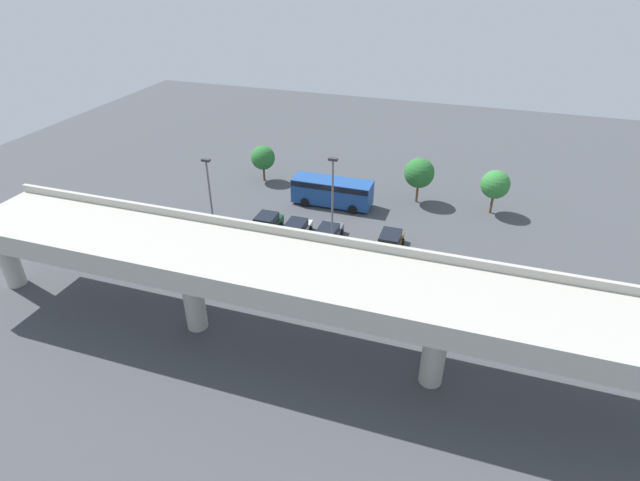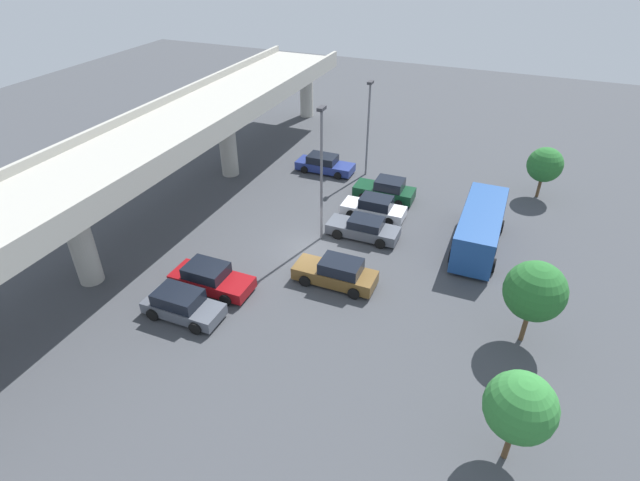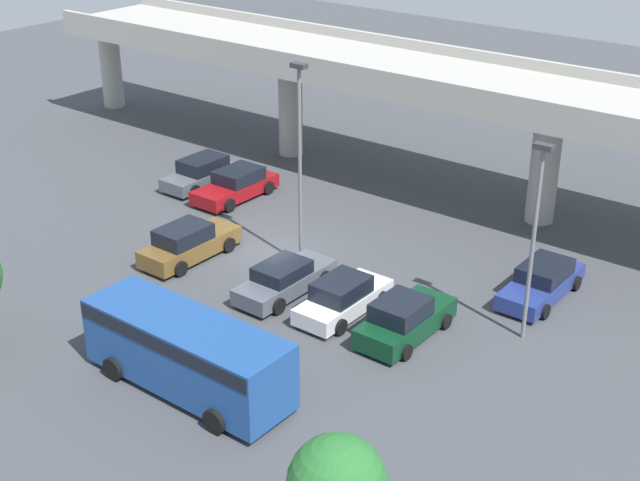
{
  "view_description": "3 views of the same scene",
  "coord_description": "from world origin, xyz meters",
  "views": [
    {
      "loc": [
        -8.34,
        33.17,
        22.51
      ],
      "look_at": [
        2.16,
        1.52,
        2.63
      ],
      "focal_mm": 28.0,
      "sensor_mm": 36.0,
      "label": 1
    },
    {
      "loc": [
        -24.41,
        -10.72,
        18.15
      ],
      "look_at": [
        -0.12,
        -0.6,
        1.0
      ],
      "focal_mm": 28.0,
      "sensor_mm": 36.0,
      "label": 2
    },
    {
      "loc": [
        23.94,
        -27.18,
        17.73
      ],
      "look_at": [
        2.95,
        -0.28,
        1.62
      ],
      "focal_mm": 50.0,
      "sensor_mm": 36.0,
      "label": 3
    }
  ],
  "objects": [
    {
      "name": "parked_car_1",
      "position": [
        -5.78,
        3.86,
        0.71
      ],
      "size": [
        2.19,
        4.8,
        1.52
      ],
      "rotation": [
        0.0,
        0.0,
        -1.57
      ],
      "color": "maroon",
      "rests_on": "ground_plane"
    },
    {
      "name": "lamp_post_mid_lot",
      "position": [
        1.63,
        0.03,
        5.18
      ],
      "size": [
        0.7,
        0.35,
        8.96
      ],
      "color": "slate",
      "rests_on": "ground_plane"
    },
    {
      "name": "parked_car_4",
      "position": [
        5.72,
        -2.37,
        0.71
      ],
      "size": [
        2.0,
        4.5,
        1.54
      ],
      "rotation": [
        0.0,
        0.0,
        1.57
      ],
      "color": "silver",
      "rests_on": "ground_plane"
    },
    {
      "name": "parked_car_6",
      "position": [
        11.31,
        3.75,
        0.67
      ],
      "size": [
        2.04,
        4.84,
        1.45
      ],
      "rotation": [
        0.0,
        0.0,
        -1.57
      ],
      "color": "navy",
      "rests_on": "ground_plane"
    },
    {
      "name": "tree_front_centre",
      "position": [
        -3.3,
        -13.05,
        3.14
      ],
      "size": [
        2.96,
        2.96,
        4.63
      ],
      "color": "brown",
      "rests_on": "ground_plane"
    },
    {
      "name": "shuttle_bus",
      "position": [
        4.62,
        -9.75,
        1.58
      ],
      "size": [
        7.88,
        2.76,
        2.64
      ],
      "color": "#1E478C",
      "rests_on": "ground_plane"
    },
    {
      "name": "parked_car_5",
      "position": [
        8.6,
        -2.36,
        0.75
      ],
      "size": [
        2.1,
        4.52,
        1.67
      ],
      "rotation": [
        0.0,
        0.0,
        1.57
      ],
      "color": "#0C381E",
      "rests_on": "ground_plane"
    },
    {
      "name": "tree_front_left",
      "position": [
        -10.5,
        -12.91,
        2.99
      ],
      "size": [
        2.71,
        2.71,
        4.35
      ],
      "color": "brown",
      "rests_on": "ground_plane"
    },
    {
      "name": "highway_overpass",
      "position": [
        -0.0,
        10.82,
        5.62
      ],
      "size": [
        48.6,
        6.69,
        6.99
      ],
      "color": "#ADAAA0",
      "rests_on": "ground_plane"
    },
    {
      "name": "ground_plane",
      "position": [
        0.0,
        0.0,
        0.0
      ],
      "size": [
        101.19,
        101.19,
        0.0
      ],
      "primitive_type": "plane",
      "color": "#424449"
    },
    {
      "name": "tree_front_right",
      "position": [
        13.47,
        -13.07,
        2.66
      ],
      "size": [
        2.59,
        2.59,
        3.96
      ],
      "color": "brown",
      "rests_on": "ground_plane"
    },
    {
      "name": "parked_car_3",
      "position": [
        2.85,
        -2.53,
        0.67
      ],
      "size": [
        2.01,
        4.8,
        1.43
      ],
      "rotation": [
        0.0,
        0.0,
        1.57
      ],
      "color": "#515660",
      "rests_on": "ground_plane"
    },
    {
      "name": "parked_car_2",
      "position": [
        -2.59,
        -2.68,
        0.76
      ],
      "size": [
        2.04,
        4.84,
        1.65
      ],
      "rotation": [
        0.0,
        0.0,
        1.57
      ],
      "color": "brown",
      "rests_on": "ground_plane"
    },
    {
      "name": "lamp_post_near_aisle",
      "position": [
        12.18,
        0.38,
        4.54
      ],
      "size": [
        0.7,
        0.35,
        7.71
      ],
      "color": "slate",
      "rests_on": "ground_plane"
    },
    {
      "name": "parked_car_0",
      "position": [
        -8.39,
        3.95,
        0.74
      ],
      "size": [
        2.07,
        4.34,
        1.55
      ],
      "rotation": [
        0.0,
        0.0,
        -1.57
      ],
      "color": "#515660",
      "rests_on": "ground_plane"
    }
  ]
}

